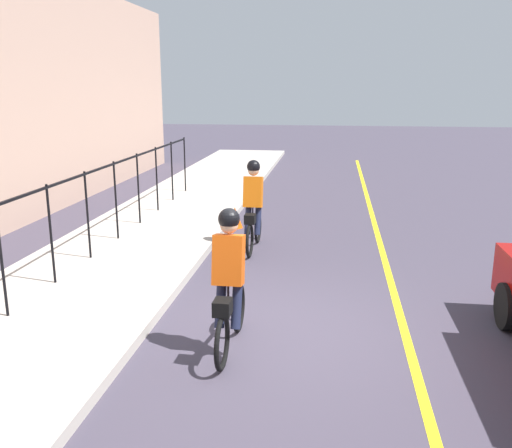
# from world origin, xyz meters

# --- Properties ---
(ground_plane) EXTENTS (80.00, 80.00, 0.00)m
(ground_plane) POSITION_xyz_m (0.00, 0.00, 0.00)
(ground_plane) COLOR #3E3846
(lane_line_centre) EXTENTS (36.00, 0.12, 0.01)m
(lane_line_centre) POSITION_xyz_m (0.00, -1.60, 0.00)
(lane_line_centre) COLOR yellow
(lane_line_centre) RESTS_ON ground
(sidewalk) EXTENTS (40.00, 3.20, 0.15)m
(sidewalk) POSITION_xyz_m (0.00, 3.40, 0.07)
(sidewalk) COLOR #AEA69B
(sidewalk) RESTS_ON ground
(iron_fence) EXTENTS (16.12, 0.04, 1.60)m
(iron_fence) POSITION_xyz_m (1.00, 3.80, 1.28)
(iron_fence) COLOR black
(iron_fence) RESTS_ON sidewalk
(cyclist_lead) EXTENTS (1.71, 0.37, 1.83)m
(cyclist_lead) POSITION_xyz_m (3.68, 0.97, 0.91)
(cyclist_lead) COLOR black
(cyclist_lead) RESTS_ON ground
(cyclist_follow) EXTENTS (1.71, 0.37, 1.83)m
(cyclist_follow) POSITION_xyz_m (-0.66, 0.63, 0.91)
(cyclist_follow) COLOR black
(cyclist_follow) RESTS_ON ground
(traffic_cone_near) EXTENTS (0.36, 0.36, 0.49)m
(traffic_cone_near) POSITION_xyz_m (5.47, 1.66, 0.25)
(traffic_cone_near) COLOR #FC510B
(traffic_cone_near) RESTS_ON ground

